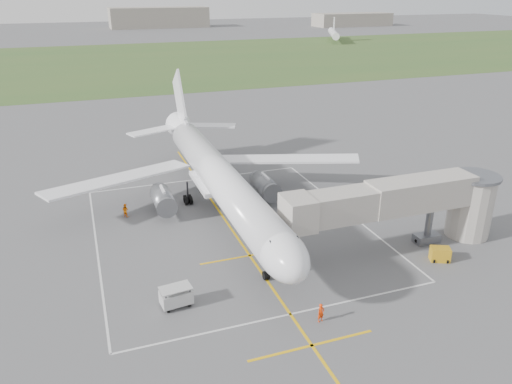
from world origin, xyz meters
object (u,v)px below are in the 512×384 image
object	(u,v)px
airliner	(219,177)
gpu_unit	(440,254)
jet_bridge	(413,203)
ramp_worker_nose	(321,313)
ramp_worker_wing	(125,210)
baggage_cart	(176,297)

from	to	relation	value
airliner	gpu_unit	size ratio (longest dim) A/B	22.08
jet_bridge	gpu_unit	world-z (taller)	jet_bridge
gpu_unit	ramp_worker_nose	size ratio (longest dim) A/B	1.33
airliner	ramp_worker_wing	distance (m)	11.29
jet_bridge	gpu_unit	size ratio (longest dim) A/B	11.05
baggage_cart	ramp_worker_nose	xyz separation A→B (m)	(10.24, -5.84, -0.11)
gpu_unit	jet_bridge	bearing A→B (deg)	132.27
airliner	ramp_worker_nose	world-z (taller)	airliner
airliner	ramp_worker_nose	bearing A→B (deg)	-85.20
gpu_unit	ramp_worker_wing	distance (m)	33.92
gpu_unit	baggage_cart	size ratio (longest dim) A/B	0.79
airliner	ramp_worker_nose	xyz separation A→B (m)	(1.88, -22.38, -3.60)
airliner	gpu_unit	distance (m)	24.75
jet_bridge	ramp_worker_nose	distance (m)	16.53
ramp_worker_nose	ramp_worker_wing	world-z (taller)	ramp_worker_wing
baggage_cart	ramp_worker_wing	xyz separation A→B (m)	(-2.06, 18.97, -0.10)
baggage_cart	gpu_unit	bearing A→B (deg)	-9.61
airliner	ramp_worker_nose	size ratio (longest dim) A/B	29.38
ramp_worker_nose	airliner	bearing A→B (deg)	83.95
jet_bridge	ramp_worker_wing	distance (m)	31.26
jet_bridge	ramp_worker_wing	bearing A→B (deg)	147.46
airliner	gpu_unit	world-z (taller)	airliner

